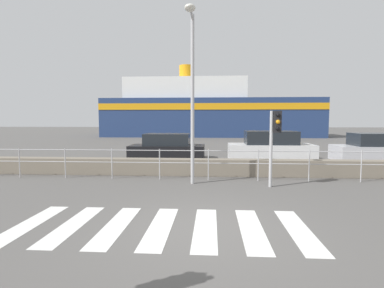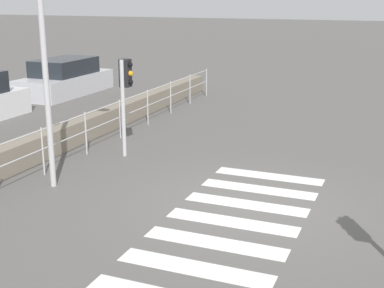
% 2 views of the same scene
% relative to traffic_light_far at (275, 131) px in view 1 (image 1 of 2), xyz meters
% --- Properties ---
extents(ground_plane, '(160.00, 160.00, 0.00)m').
position_rel_traffic_light_far_xyz_m(ground_plane, '(-2.09, -3.75, -1.77)').
color(ground_plane, '#565451').
extents(crosswalk, '(5.85, 2.40, 0.01)m').
position_rel_traffic_light_far_xyz_m(crosswalk, '(-2.99, -3.75, -1.77)').
color(crosswalk, silver).
rests_on(crosswalk, ground_plane).
extents(seawall, '(23.20, 0.55, 0.63)m').
position_rel_traffic_light_far_xyz_m(seawall, '(-2.09, 1.85, -1.46)').
color(seawall, slate).
rests_on(seawall, ground_plane).
extents(harbor_fence, '(20.92, 0.04, 1.10)m').
position_rel_traffic_light_far_xyz_m(harbor_fence, '(-2.09, 0.97, -1.05)').
color(harbor_fence, '#B2B2B5').
rests_on(harbor_fence, ground_plane).
extents(traffic_light_far, '(0.34, 0.32, 2.41)m').
position_rel_traffic_light_far_xyz_m(traffic_light_far, '(0.00, 0.00, 0.00)').
color(traffic_light_far, '#B2B2B5').
rests_on(traffic_light_far, ground_plane).
extents(streetlamp, '(0.32, 1.37, 5.50)m').
position_rel_traffic_light_far_xyz_m(streetlamp, '(-2.61, 0.07, 1.71)').
color(streetlamp, '#B2B2B5').
rests_on(streetlamp, ground_plane).
extents(ferry_boat, '(27.01, 7.86, 9.13)m').
position_rel_traffic_light_far_xyz_m(ferry_boat, '(-2.74, 29.70, 1.34)').
color(ferry_boat, navy).
rests_on(ferry_boat, ground_plane).
extents(parked_car_black, '(3.99, 1.80, 1.38)m').
position_rel_traffic_light_far_xyz_m(parked_car_black, '(-4.37, 6.47, -1.18)').
color(parked_car_black, black).
rests_on(parked_car_black, ground_plane).
extents(parked_car_white, '(4.40, 1.83, 1.54)m').
position_rel_traffic_light_far_xyz_m(parked_car_white, '(1.12, 6.47, -1.12)').
color(parked_car_white, silver).
rests_on(parked_car_white, ground_plane).
extents(parked_car_silver, '(4.45, 1.86, 1.44)m').
position_rel_traffic_light_far_xyz_m(parked_car_silver, '(6.67, 6.47, -1.16)').
color(parked_car_silver, '#BCBCC1').
rests_on(parked_car_silver, ground_plane).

